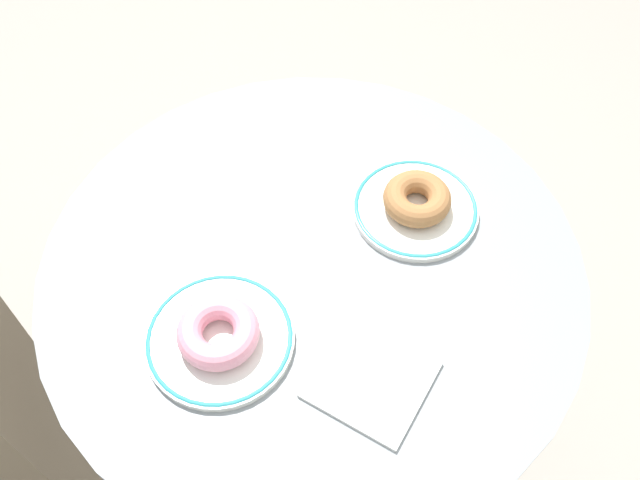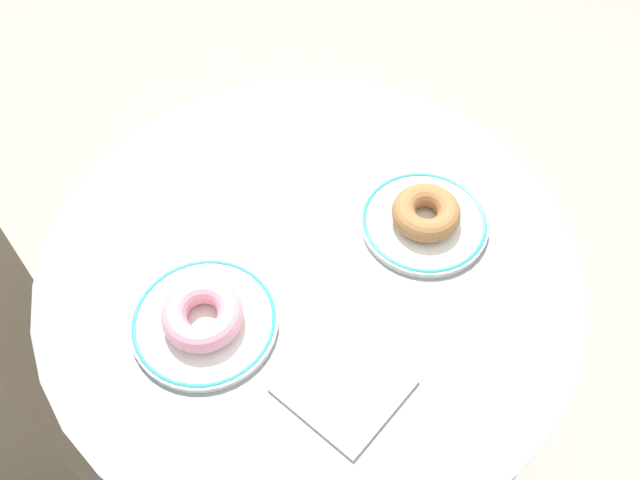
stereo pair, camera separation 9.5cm
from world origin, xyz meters
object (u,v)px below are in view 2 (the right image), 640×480
Objects in this scene: cafe_table at (311,333)px; paper_napkin at (344,385)px; plate_right at (424,222)px; donut_cinnamon at (426,213)px; plate_left at (205,322)px; donut_pink_frosted at (202,315)px.

cafe_table is 5.60× the size of paper_napkin.
donut_cinnamon is (0.00, -0.00, 0.02)m from plate_right.
paper_napkin is at bearing -65.29° from plate_left.
plate_right is at bearing 90.00° from donut_cinnamon.
paper_napkin is at bearing -64.72° from donut_pink_frosted.
plate_left is 1.05× the size of plate_right.
cafe_table is 7.73× the size of donut_cinnamon.
paper_napkin is at bearing -116.24° from cafe_table.
plate_left is 0.20m from paper_napkin.
donut_pink_frosted reaches higher than plate_left.
plate_right is 1.36× the size of paper_napkin.
plate_right is 1.74× the size of donut_pink_frosted.
plate_left reaches higher than paper_napkin.
cafe_table is at bearing 162.02° from donut_cinnamon.
plate_left is at bearing 168.89° from donut_cinnamon.
paper_napkin reaches higher than cafe_table.
donut_pink_frosted is 0.34m from donut_cinnamon.
cafe_table is at bearing 162.02° from plate_right.
donut_pink_frosted reaches higher than paper_napkin.
plate_right is at bearing -17.98° from cafe_table.
cafe_table is 0.29m from paper_napkin.
plate_left is at bearing 176.10° from cafe_table.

